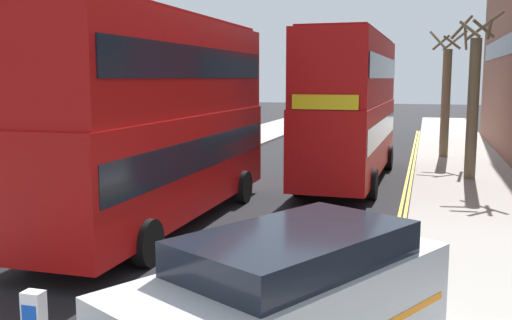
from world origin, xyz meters
name	(u,v)px	position (x,y,z in m)	size (l,w,h in m)	color
sidewalk_right	(474,199)	(6.50, 16.00, 0.07)	(4.00, 80.00, 0.14)	#9E9991
sidewalk_left	(120,180)	(-6.50, 16.00, 0.07)	(4.00, 80.00, 0.14)	#9E9991
kerb_line_outer	(406,210)	(4.40, 14.00, 0.00)	(0.10, 56.00, 0.01)	yellow
kerb_line_inner	(401,210)	(4.24, 14.00, 0.00)	(0.10, 56.00, 0.01)	yellow
double_decker_bus_away	(161,115)	(-1.95, 10.27, 3.03)	(2.82, 10.82, 5.64)	#B20F0F
double_decker_bus_oncoming	(351,103)	(2.06, 18.63, 3.03)	(2.92, 10.85, 5.64)	#B20F0F
taxi_minivan	(283,317)	(3.28, 2.72, 1.07)	(3.91, 5.12, 2.12)	silver
street_tree_near	(446,98)	(5.77, 26.08, 3.06)	(1.83, 1.81, 6.37)	#6B6047
street_tree_mid	(473,102)	(6.58, 19.79, 3.09)	(1.97, 1.70, 6.41)	#6B6047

